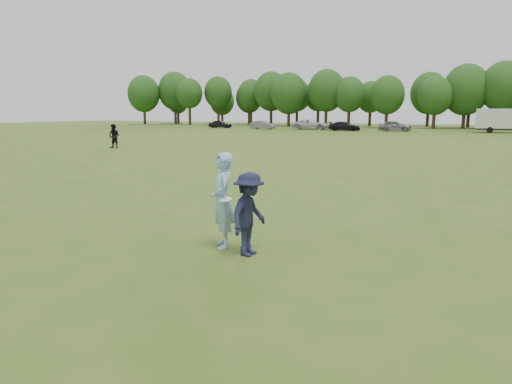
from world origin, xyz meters
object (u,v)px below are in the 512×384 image
Objects in this scene: thrower at (223,200)px; car_e at (395,126)px; car_a at (220,124)px; car_b at (262,125)px; car_d at (344,126)px; cargo_trailer at (509,120)px; player_far_a at (114,136)px; car_c at (312,124)px; defender at (249,214)px.

thrower reaches higher than car_e.
car_a is 8.79m from car_b.
cargo_trailer reaches higher than car_d.
car_c is at bearing 80.71° from player_far_a.
player_far_a is 51.51m from cargo_trailer.
car_e is (20.51, 1.03, 0.10)m from car_b.
car_e is (15.38, 40.62, -0.17)m from player_far_a.
thrower is 60.42m from car_e.
car_b reaches higher than car_a.
thrower is 0.23× the size of cargo_trailer.
defender reaches higher than car_e.
cargo_trailer is (8.31, 61.80, 0.92)m from defender.
car_c is 1.23× the size of car_d.
thrower is 69.82m from car_a.
defender is at bearing -176.80° from car_e.
thrower reaches higher than car_d.
defender is 0.42× the size of car_b.
thrower is 64.57m from car_b.
cargo_trailer reaches higher than car_c.
car_c is (7.56, 2.16, 0.11)m from car_b.
defender is 65.12m from car_b.
car_b is 13.49m from car_d.
thrower reaches higher than car_b.
defender is 0.91× the size of player_far_a.
cargo_trailer is (9.07, 61.53, 0.75)m from thrower.
thrower is at bearing -167.58° from car_c.
player_far_a reaches higher than car_c.
car_e is (29.16, -0.50, 0.10)m from car_a.
car_c is (-19.10, 61.57, -0.07)m from defender.
defender is 29.27m from player_far_a.
defender is at bearing 33.89° from thrower.
player_far_a is (-20.77, 19.56, -0.08)m from thrower.
cargo_trailer is (43.62, 0.86, 1.10)m from car_a.
car_e is (-5.39, 60.17, -0.25)m from thrower.
player_far_a is 0.21× the size of cargo_trailer.
defender is 60.75m from car_e.
player_far_a is 40.13m from car_d.
car_b reaches higher than car_d.
thrower is 0.52× the size of car_a.
cargo_trailer is at bearing -87.24° from car_e.
thrower is 0.50× the size of car_b.
car_e is at bearing 148.27° from thrower.
car_a is at bearing 172.81° from thrower.
car_e reaches higher than car_a.
player_far_a is 41.82m from car_c.
car_a is (-34.55, 60.67, -0.35)m from thrower.
car_b is at bearing 90.27° from car_e.
thrower is 1.20× the size of defender.
car_b is at bearing -105.47° from car_a.
car_d is 21.68m from cargo_trailer.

